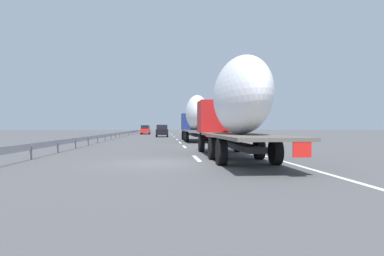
# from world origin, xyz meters

# --- Properties ---
(ground_plane) EXTENTS (260.00, 260.00, 0.00)m
(ground_plane) POSITION_xyz_m (40.00, 0.00, 0.00)
(ground_plane) COLOR #4C4C4F
(lane_stripe_0) EXTENTS (3.20, 0.20, 0.01)m
(lane_stripe_0) POSITION_xyz_m (2.00, -1.80, 0.00)
(lane_stripe_0) COLOR white
(lane_stripe_0) RESTS_ON ground_plane
(lane_stripe_1) EXTENTS (3.20, 0.20, 0.01)m
(lane_stripe_1) POSITION_xyz_m (11.88, -1.80, 0.00)
(lane_stripe_1) COLOR white
(lane_stripe_1) RESTS_ON ground_plane
(lane_stripe_2) EXTENTS (3.20, 0.20, 0.01)m
(lane_stripe_2) POSITION_xyz_m (18.96, -1.80, 0.00)
(lane_stripe_2) COLOR white
(lane_stripe_2) RESTS_ON ground_plane
(lane_stripe_3) EXTENTS (3.20, 0.20, 0.01)m
(lane_stripe_3) POSITION_xyz_m (26.77, -1.80, 0.00)
(lane_stripe_3) COLOR white
(lane_stripe_3) RESTS_ON ground_plane
(lane_stripe_4) EXTENTS (3.20, 0.20, 0.01)m
(lane_stripe_4) POSITION_xyz_m (38.68, -1.80, 0.00)
(lane_stripe_4) COLOR white
(lane_stripe_4) RESTS_ON ground_plane
(lane_stripe_5) EXTENTS (3.20, 0.20, 0.01)m
(lane_stripe_5) POSITION_xyz_m (51.49, -1.80, 0.00)
(lane_stripe_5) COLOR white
(lane_stripe_5) RESTS_ON ground_plane
(lane_stripe_6) EXTENTS (3.20, 0.20, 0.01)m
(lane_stripe_6) POSITION_xyz_m (57.09, -1.80, 0.00)
(lane_stripe_6) COLOR white
(lane_stripe_6) RESTS_ON ground_plane
(lane_stripe_7) EXTENTS (3.20, 0.20, 0.01)m
(lane_stripe_7) POSITION_xyz_m (70.04, -1.80, 0.00)
(lane_stripe_7) COLOR white
(lane_stripe_7) RESTS_ON ground_plane
(lane_stripe_8) EXTENTS (3.20, 0.20, 0.01)m
(lane_stripe_8) POSITION_xyz_m (80.04, -1.80, 0.00)
(lane_stripe_8) COLOR white
(lane_stripe_8) RESTS_ON ground_plane
(edge_line_right) EXTENTS (110.00, 0.20, 0.01)m
(edge_line_right) POSITION_xyz_m (45.00, -5.50, 0.00)
(edge_line_right) COLOR white
(edge_line_right) RESTS_ON ground_plane
(truck_lead) EXTENTS (12.47, 2.55, 4.77)m
(truck_lead) POSITION_xyz_m (21.74, -3.60, 2.66)
(truck_lead) COLOR navy
(truck_lead) RESTS_ON ground_plane
(truck_trailing) EXTENTS (13.54, 2.55, 4.60)m
(truck_trailing) POSITION_xyz_m (1.55, -3.60, 2.57)
(truck_trailing) COLOR #B21919
(truck_trailing) RESTS_ON ground_plane
(car_blue_sedan) EXTENTS (4.50, 1.78, 1.79)m
(car_blue_sedan) POSITION_xyz_m (65.08, 3.79, 0.91)
(car_blue_sedan) COLOR #28479E
(car_blue_sedan) RESTS_ON ground_plane
(car_black_suv) EXTENTS (4.58, 1.86, 1.85)m
(car_black_suv) POSITION_xyz_m (38.43, 0.05, 0.93)
(car_black_suv) COLOR black
(car_black_suv) RESTS_ON ground_plane
(car_red_compact) EXTENTS (4.70, 1.85, 1.87)m
(car_red_compact) POSITION_xyz_m (56.85, 3.57, 0.94)
(car_red_compact) COLOR red
(car_red_compact) RESTS_ON ground_plane
(road_sign) EXTENTS (0.10, 0.90, 3.01)m
(road_sign) POSITION_xyz_m (40.71, -6.70, 2.09)
(road_sign) COLOR gray
(road_sign) RESTS_ON ground_plane
(tree_0) EXTENTS (3.55, 3.55, 5.65)m
(tree_0) POSITION_xyz_m (76.59, -12.69, 3.67)
(tree_0) COLOR #472D19
(tree_0) RESTS_ON ground_plane
(tree_1) EXTENTS (3.86, 3.86, 6.92)m
(tree_1) POSITION_xyz_m (66.95, -12.03, 4.28)
(tree_1) COLOR #472D19
(tree_1) RESTS_ON ground_plane
(tree_2) EXTENTS (3.17, 3.17, 7.21)m
(tree_2) POSITION_xyz_m (85.13, -11.09, 4.55)
(tree_2) COLOR #472D19
(tree_2) RESTS_ON ground_plane
(tree_3) EXTENTS (3.71, 3.71, 7.00)m
(tree_3) POSITION_xyz_m (83.57, -12.87, 4.30)
(tree_3) COLOR #472D19
(tree_3) RESTS_ON ground_plane
(tree_4) EXTENTS (2.53, 2.53, 7.21)m
(tree_4) POSITION_xyz_m (80.80, -10.56, 4.45)
(tree_4) COLOR #472D19
(tree_4) RESTS_ON ground_plane
(guardrail_median) EXTENTS (94.00, 0.10, 0.76)m
(guardrail_median) POSITION_xyz_m (43.00, 6.00, 0.58)
(guardrail_median) COLOR #9EA0A5
(guardrail_median) RESTS_ON ground_plane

